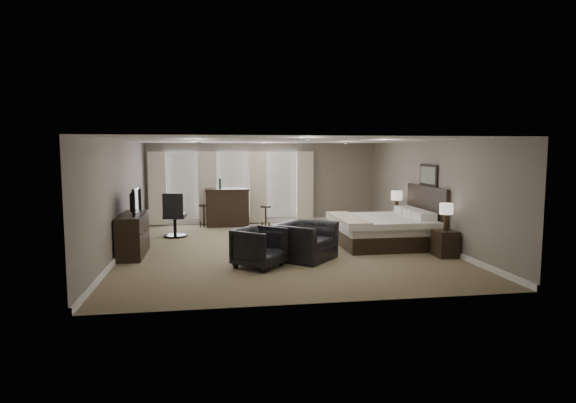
{
  "coord_description": "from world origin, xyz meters",
  "views": [
    {
      "loc": [
        -1.69,
        -11.37,
        2.39
      ],
      "look_at": [
        0.2,
        0.4,
        1.1
      ],
      "focal_mm": 30.0,
      "sensor_mm": 36.0,
      "label": 1
    }
  ],
  "objects": [
    {
      "name": "window_bay",
      "position": [
        -1.0,
        4.11,
        1.2
      ],
      "size": [
        5.25,
        0.2,
        2.3
      ],
      "color": "silver",
      "rests_on": "room"
    },
    {
      "name": "bar_stool_left",
      "position": [
        -1.93,
        3.59,
        0.35
      ],
      "size": [
        0.38,
        0.38,
        0.71
      ],
      "primitive_type": "cube",
      "rotation": [
        0.0,
        0.0,
        -0.16
      ],
      "color": "black",
      "rests_on": "ground"
    },
    {
      "name": "wall_art",
      "position": [
        3.7,
        -0.01,
        1.75
      ],
      "size": [
        0.04,
        0.96,
        0.56
      ],
      "primitive_type": "cube",
      "color": "slate",
      "rests_on": "room"
    },
    {
      "name": "desk_chair",
      "position": [
        -2.69,
        2.0,
        0.62
      ],
      "size": [
        0.68,
        0.68,
        1.23
      ],
      "primitive_type": "cube",
      "rotation": [
        0.0,
        0.0,
        3.06
      ],
      "color": "black",
      "rests_on": "ground"
    },
    {
      "name": "armchair_near",
      "position": [
        0.31,
        -1.23,
        0.54
      ],
      "size": [
        1.41,
        1.45,
        1.08
      ],
      "primitive_type": "imported",
      "rotation": [
        0.0,
        0.0,
        0.85
      ],
      "color": "black",
      "rests_on": "ground"
    },
    {
      "name": "lamp_far",
      "position": [
        3.47,
        1.44,
        0.91
      ],
      "size": [
        0.31,
        0.31,
        0.65
      ],
      "primitive_type": "cube",
      "color": "beige",
      "rests_on": "nightstand_far"
    },
    {
      "name": "lamp_near",
      "position": [
        3.47,
        -1.46,
        0.89
      ],
      "size": [
        0.3,
        0.3,
        0.61
      ],
      "primitive_type": "cube",
      "color": "beige",
      "rests_on": "nightstand_near"
    },
    {
      "name": "armchair_far",
      "position": [
        -0.74,
        -1.78,
        0.45
      ],
      "size": [
        1.18,
        1.19,
        0.89
      ],
      "primitive_type": "imported",
      "rotation": [
        0.0,
        0.0,
        0.86
      ],
      "color": "black",
      "rests_on": "ground"
    },
    {
      "name": "bar_stool_right",
      "position": [
        -0.05,
        3.11,
        0.34
      ],
      "size": [
        0.42,
        0.42,
        0.69
      ],
      "primitive_type": "cube",
      "rotation": [
        0.0,
        0.0,
        -0.36
      ],
      "color": "black",
      "rests_on": "ground"
    },
    {
      "name": "dresser",
      "position": [
        -3.45,
        -0.23,
        0.47
      ],
      "size": [
        0.52,
        1.63,
        0.94
      ],
      "primitive_type": "cube",
      "color": "black",
      "rests_on": "ground"
    },
    {
      "name": "room",
      "position": [
        0.0,
        0.0,
        1.3
      ],
      "size": [
        7.6,
        8.6,
        2.64
      ],
      "color": "#706247",
      "rests_on": "ground"
    },
    {
      "name": "bed",
      "position": [
        2.58,
        -0.01,
        0.74
      ],
      "size": [
        2.31,
        2.21,
        1.47
      ],
      "primitive_type": "cube",
      "color": "silver",
      "rests_on": "ground"
    },
    {
      "name": "nightstand_near",
      "position": [
        3.47,
        -1.46,
        0.29
      ],
      "size": [
        0.44,
        0.54,
        0.59
      ],
      "primitive_type": "cube",
      "color": "black",
      "rests_on": "ground"
    },
    {
      "name": "nightstand_far",
      "position": [
        3.47,
        1.44,
        0.29
      ],
      "size": [
        0.44,
        0.54,
        0.58
      ],
      "primitive_type": "cube",
      "color": "black",
      "rests_on": "ground"
    },
    {
      "name": "tv",
      "position": [
        -3.45,
        -0.23,
        1.01
      ],
      "size": [
        0.6,
        1.04,
        0.14
      ],
      "primitive_type": "imported",
      "rotation": [
        0.0,
        0.0,
        1.57
      ],
      "color": "black",
      "rests_on": "dresser"
    },
    {
      "name": "bar_counter",
      "position": [
        -1.2,
        3.7,
        0.59
      ],
      "size": [
        1.36,
        0.71,
        1.19
      ],
      "primitive_type": "cube",
      "color": "black",
      "rests_on": "ground"
    }
  ]
}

